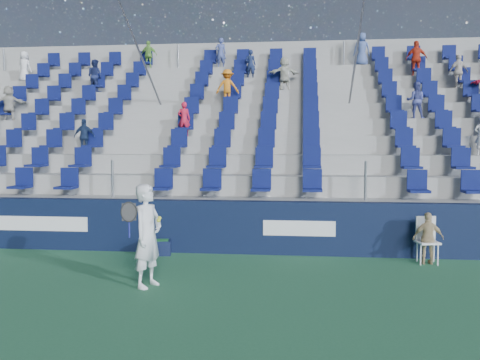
# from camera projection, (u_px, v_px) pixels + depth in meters

# --- Properties ---
(ground) EXTENTS (70.00, 70.00, 0.00)m
(ground) POSITION_uv_depth(u_px,v_px,m) (210.00, 291.00, 9.11)
(ground) COLOR #2D6943
(ground) RESTS_ON ground
(sponsor_wall) EXTENTS (24.00, 0.32, 1.20)m
(sponsor_wall) POSITION_uv_depth(u_px,v_px,m) (233.00, 227.00, 12.19)
(sponsor_wall) COLOR #0D1733
(sponsor_wall) RESTS_ON ground
(grandstand) EXTENTS (24.00, 8.17, 6.63)m
(grandstand) POSITION_uv_depth(u_px,v_px,m) (253.00, 155.00, 17.13)
(grandstand) COLOR #9D9D98
(grandstand) RESTS_ON ground
(tennis_player) EXTENTS (0.71, 0.76, 1.81)m
(tennis_player) POSITION_uv_depth(u_px,v_px,m) (148.00, 236.00, 9.30)
(tennis_player) COLOR white
(tennis_player) RESTS_ON ground
(line_judge_chair) EXTENTS (0.50, 0.51, 0.97)m
(line_judge_chair) POSITION_uv_depth(u_px,v_px,m) (427.00, 236.00, 11.22)
(line_judge_chair) COLOR white
(line_judge_chair) RESTS_ON ground
(line_judge) EXTENTS (0.65, 0.31, 1.08)m
(line_judge) POSITION_uv_depth(u_px,v_px,m) (428.00, 238.00, 11.07)
(line_judge) COLOR tan
(line_judge) RESTS_ON ground
(ball_bin) EXTENTS (0.66, 0.50, 0.34)m
(ball_bin) POSITION_uv_depth(u_px,v_px,m) (157.00, 247.00, 12.01)
(ball_bin) COLOR #0D1532
(ball_bin) RESTS_ON ground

